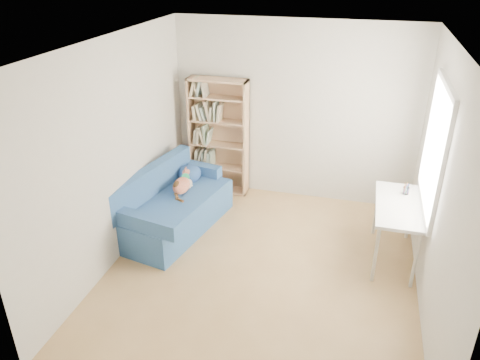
# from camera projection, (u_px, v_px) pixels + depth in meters

# --- Properties ---
(ground) EXTENTS (4.00, 4.00, 0.00)m
(ground) POSITION_uv_depth(u_px,v_px,m) (262.00, 270.00, 5.52)
(ground) COLOR #A77E4B
(ground) RESTS_ON ground
(room_shell) EXTENTS (3.54, 4.04, 2.62)m
(room_shell) POSITION_uv_depth(u_px,v_px,m) (275.00, 140.00, 4.81)
(room_shell) COLOR silver
(room_shell) RESTS_ON ground
(sofa) EXTENTS (1.15, 1.89, 0.86)m
(sofa) POSITION_uv_depth(u_px,v_px,m) (173.00, 206.00, 6.24)
(sofa) COLOR navy
(sofa) RESTS_ON ground
(bookshelf) EXTENTS (0.88, 0.27, 1.76)m
(bookshelf) POSITION_uv_depth(u_px,v_px,m) (219.00, 141.00, 7.02)
(bookshelf) COLOR tan
(bookshelf) RESTS_ON ground
(desk) EXTENTS (0.52, 1.13, 0.75)m
(desk) POSITION_uv_depth(u_px,v_px,m) (398.00, 210.00, 5.44)
(desk) COLOR silver
(desk) RESTS_ON ground
(pen_cup) EXTENTS (0.08, 0.08, 0.14)m
(pen_cup) POSITION_uv_depth(u_px,v_px,m) (406.00, 190.00, 5.62)
(pen_cup) COLOR white
(pen_cup) RESTS_ON desk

